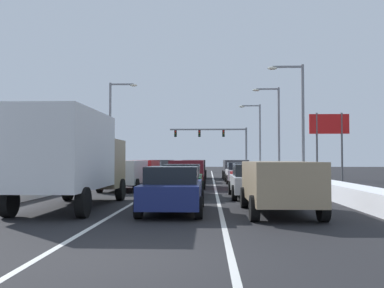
{
  "coord_description": "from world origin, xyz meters",
  "views": [
    {
      "loc": [
        1.3,
        -7.51,
        1.75
      ],
      "look_at": [
        -0.55,
        40.19,
        3.43
      ],
      "focal_mm": 40.14,
      "sensor_mm": 36.0,
      "label": 1
    }
  ],
  "objects_px": {
    "sedan_red_right_lane_third": "(248,176)",
    "street_lamp_right_near": "(298,112)",
    "sedan_white_right_lane_fourth": "(239,173)",
    "suv_red_left_lane_third": "(142,169)",
    "traffic_light_gantry": "(219,138)",
    "street_lamp_right_far": "(257,132)",
    "suv_maroon_center_lane_third": "(188,171)",
    "sedan_gray_center_lane_fourth": "(191,172)",
    "box_truck_left_lane_nearest": "(72,155)",
    "sedan_white_left_lane_fourth": "(152,171)",
    "sedan_green_center_lane_second": "(182,180)",
    "suv_charcoal_left_lane_fifth": "(162,167)",
    "sedan_silver_right_lane_second": "(252,181)",
    "sedan_navy_center_lane_nearest": "(173,189)",
    "suv_black_center_lane_fifth": "(194,167)",
    "suv_charcoal_right_lane_fifth": "(235,168)",
    "roadside_sign_right": "(329,131)",
    "street_lamp_left_mid": "(114,121)",
    "suv_tan_right_lane_nearest": "(279,182)",
    "street_lamp_right_mid": "(275,124)",
    "suv_silver_left_lane_second": "(124,172)"
  },
  "relations": [
    {
      "from": "sedan_navy_center_lane_nearest",
      "to": "street_lamp_right_near",
      "type": "relative_size",
      "value": 0.52
    },
    {
      "from": "sedan_gray_center_lane_fourth",
      "to": "box_truck_left_lane_nearest",
      "type": "bearing_deg",
      "value": -101.27
    },
    {
      "from": "traffic_light_gantry",
      "to": "street_lamp_right_near",
      "type": "bearing_deg",
      "value": -80.18
    },
    {
      "from": "roadside_sign_right",
      "to": "street_lamp_right_near",
      "type": "bearing_deg",
      "value": -131.83
    },
    {
      "from": "sedan_white_right_lane_fourth",
      "to": "street_lamp_right_mid",
      "type": "xyz_separation_m",
      "value": [
        4.29,
        10.59,
        4.44
      ]
    },
    {
      "from": "sedan_red_right_lane_third",
      "to": "sedan_white_right_lane_fourth",
      "type": "height_order",
      "value": "same"
    },
    {
      "from": "suv_tan_right_lane_nearest",
      "to": "suv_black_center_lane_fifth",
      "type": "relative_size",
      "value": 1.0
    },
    {
      "from": "sedan_navy_center_lane_nearest",
      "to": "street_lamp_right_near",
      "type": "distance_m",
      "value": 19.45
    },
    {
      "from": "sedan_silver_right_lane_second",
      "to": "sedan_white_right_lane_fourth",
      "type": "bearing_deg",
      "value": 88.79
    },
    {
      "from": "box_truck_left_lane_nearest",
      "to": "suv_charcoal_left_lane_fifth",
      "type": "xyz_separation_m",
      "value": [
        0.29,
        26.9,
        -0.88
      ]
    },
    {
      "from": "suv_silver_left_lane_second",
      "to": "suv_charcoal_left_lane_fifth",
      "type": "distance_m",
      "value": 18.08
    },
    {
      "from": "suv_charcoal_right_lane_fifth",
      "to": "suv_black_center_lane_fifth",
      "type": "relative_size",
      "value": 1.0
    },
    {
      "from": "traffic_light_gantry",
      "to": "suv_red_left_lane_third",
      "type": "bearing_deg",
      "value": -101.48
    },
    {
      "from": "sedan_green_center_lane_second",
      "to": "roadside_sign_right",
      "type": "relative_size",
      "value": 0.82
    },
    {
      "from": "suv_maroon_center_lane_third",
      "to": "sedan_white_left_lane_fourth",
      "type": "distance_m",
      "value": 10.46
    },
    {
      "from": "suv_maroon_center_lane_third",
      "to": "sedan_gray_center_lane_fourth",
      "type": "height_order",
      "value": "suv_maroon_center_lane_third"
    },
    {
      "from": "sedan_white_right_lane_fourth",
      "to": "street_lamp_right_far",
      "type": "relative_size",
      "value": 0.53
    },
    {
      "from": "suv_tan_right_lane_nearest",
      "to": "sedan_white_right_lane_fourth",
      "type": "relative_size",
      "value": 1.09
    },
    {
      "from": "suv_maroon_center_lane_third",
      "to": "suv_black_center_lane_fifth",
      "type": "relative_size",
      "value": 1.0
    },
    {
      "from": "sedan_navy_center_lane_nearest",
      "to": "street_lamp_right_far",
      "type": "height_order",
      "value": "street_lamp_right_far"
    },
    {
      "from": "suv_red_left_lane_third",
      "to": "traffic_light_gantry",
      "type": "xyz_separation_m",
      "value": [
        6.18,
        30.46,
        3.72
      ]
    },
    {
      "from": "street_lamp_right_far",
      "to": "street_lamp_right_near",
      "type": "bearing_deg",
      "value": -88.4
    },
    {
      "from": "sedan_white_left_lane_fourth",
      "to": "street_lamp_right_far",
      "type": "distance_m",
      "value": 20.19
    },
    {
      "from": "traffic_light_gantry",
      "to": "street_lamp_right_far",
      "type": "height_order",
      "value": "street_lamp_right_far"
    },
    {
      "from": "sedan_green_center_lane_second",
      "to": "box_truck_left_lane_nearest",
      "type": "relative_size",
      "value": 0.63
    },
    {
      "from": "sedan_white_right_lane_fourth",
      "to": "street_lamp_right_far",
      "type": "distance_m",
      "value": 21.96
    },
    {
      "from": "sedan_green_center_lane_second",
      "to": "suv_charcoal_left_lane_fifth",
      "type": "bearing_deg",
      "value": 98.63
    },
    {
      "from": "suv_charcoal_left_lane_fifth",
      "to": "sedan_navy_center_lane_nearest",
      "type": "bearing_deg",
      "value": -83.06
    },
    {
      "from": "suv_maroon_center_lane_third",
      "to": "sedan_gray_center_lane_fourth",
      "type": "bearing_deg",
      "value": 90.71
    },
    {
      "from": "suv_tan_right_lane_nearest",
      "to": "street_lamp_left_mid",
      "type": "xyz_separation_m",
      "value": [
        -11.17,
        26.07,
        4.28
      ]
    },
    {
      "from": "suv_tan_right_lane_nearest",
      "to": "sedan_red_right_lane_third",
      "type": "bearing_deg",
      "value": 89.71
    },
    {
      "from": "suv_charcoal_right_lane_fifth",
      "to": "suv_red_left_lane_third",
      "type": "relative_size",
      "value": 1.0
    },
    {
      "from": "sedan_gray_center_lane_fourth",
      "to": "roadside_sign_right",
      "type": "height_order",
      "value": "roadside_sign_right"
    },
    {
      "from": "suv_maroon_center_lane_third",
      "to": "traffic_light_gantry",
      "type": "xyz_separation_m",
      "value": [
        2.75,
        34.33,
        3.72
      ]
    },
    {
      "from": "sedan_white_right_lane_fourth",
      "to": "sedan_red_right_lane_third",
      "type": "bearing_deg",
      "value": -89.29
    },
    {
      "from": "box_truck_left_lane_nearest",
      "to": "street_lamp_left_mid",
      "type": "height_order",
      "value": "street_lamp_left_mid"
    },
    {
      "from": "street_lamp_right_near",
      "to": "suv_black_center_lane_fifth",
      "type": "bearing_deg",
      "value": 136.8
    },
    {
      "from": "sedan_red_right_lane_third",
      "to": "street_lamp_right_far",
      "type": "bearing_deg",
      "value": 82.42
    },
    {
      "from": "sedan_silver_right_lane_second",
      "to": "sedan_gray_center_lane_fourth",
      "type": "relative_size",
      "value": 1.0
    },
    {
      "from": "box_truck_left_lane_nearest",
      "to": "sedan_white_left_lane_fourth",
      "type": "bearing_deg",
      "value": 89.92
    },
    {
      "from": "sedan_red_right_lane_third",
      "to": "street_lamp_right_near",
      "type": "bearing_deg",
      "value": 55.12
    },
    {
      "from": "roadside_sign_right",
      "to": "street_lamp_right_far",
      "type": "bearing_deg",
      "value": 102.24
    },
    {
      "from": "suv_tan_right_lane_nearest",
      "to": "suv_black_center_lane_fifth",
      "type": "xyz_separation_m",
      "value": [
        -3.52,
        24.94,
        0.0
      ]
    },
    {
      "from": "suv_black_center_lane_fifth",
      "to": "suv_charcoal_left_lane_fifth",
      "type": "bearing_deg",
      "value": 135.4
    },
    {
      "from": "traffic_light_gantry",
      "to": "street_lamp_right_far",
      "type": "relative_size",
      "value": 1.29
    },
    {
      "from": "sedan_silver_right_lane_second",
      "to": "suv_black_center_lane_fifth",
      "type": "bearing_deg",
      "value": 99.7
    },
    {
      "from": "suv_silver_left_lane_second",
      "to": "street_lamp_right_near",
      "type": "height_order",
      "value": "street_lamp_right_near"
    },
    {
      "from": "sedan_white_left_lane_fourth",
      "to": "street_lamp_left_mid",
      "type": "xyz_separation_m",
      "value": [
        -4.1,
        3.76,
        4.54
      ]
    },
    {
      "from": "sedan_white_left_lane_fourth",
      "to": "street_lamp_right_far",
      "type": "relative_size",
      "value": 0.53
    },
    {
      "from": "suv_tan_right_lane_nearest",
      "to": "street_lamp_right_mid",
      "type": "relative_size",
      "value": 0.56
    }
  ]
}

